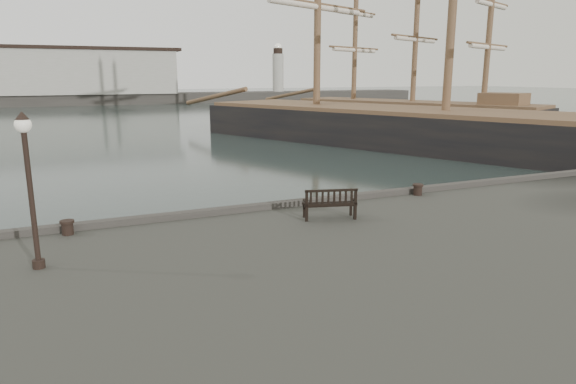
# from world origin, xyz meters

# --- Properties ---
(ground) EXTENTS (400.00, 400.00, 0.00)m
(ground) POSITION_xyz_m (0.00, 0.00, 0.00)
(ground) COLOR black
(ground) RESTS_ON ground
(breakwater) EXTENTS (140.00, 9.50, 12.20)m
(breakwater) POSITION_xyz_m (-4.56, 92.00, 4.30)
(breakwater) COLOR #383530
(breakwater) RESTS_ON ground
(bench) EXTENTS (1.55, 0.88, 0.84)m
(bench) POSITION_xyz_m (0.16, -1.84, 1.83)
(bench) COLOR black
(bench) RESTS_ON quay
(bollard_left) EXTENTS (0.37, 0.37, 0.37)m
(bollard_left) POSITION_xyz_m (-6.54, -0.50, 1.74)
(bollard_left) COLOR black
(bollard_left) RESTS_ON quay
(bollard_right) EXTENTS (0.46, 0.46, 0.37)m
(bollard_right) POSITION_xyz_m (4.22, -0.50, 1.75)
(bollard_right) COLOR black
(bollard_right) RESTS_ON quay
(lamp_post) EXTENTS (0.32, 0.32, 3.22)m
(lamp_post) POSITION_xyz_m (-7.14, -2.73, 3.63)
(lamp_post) COLOR black
(lamp_post) RESTS_ON quay
(tall_ship_main) EXTENTS (25.84, 43.98, 33.12)m
(tall_ship_main) POSITION_xyz_m (19.74, 16.39, 0.83)
(tall_ship_main) COLOR black
(tall_ship_main) RESTS_ON ground
(tall_ship_far) EXTENTS (16.79, 28.13, 24.07)m
(tall_ship_far) POSITION_xyz_m (29.03, 32.60, 0.80)
(tall_ship_far) COLOR black
(tall_ship_far) RESTS_ON ground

